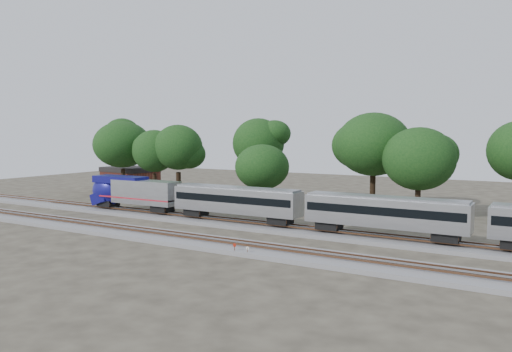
{
  "coord_description": "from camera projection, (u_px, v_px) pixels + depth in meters",
  "views": [
    {
      "loc": [
        30.82,
        -42.66,
        10.79
      ],
      "look_at": [
        2.92,
        5.0,
        6.03
      ],
      "focal_mm": 35.0,
      "sensor_mm": 36.0,
      "label": 1
    }
  ],
  "objects": [
    {
      "name": "switch_lever",
      "position": [
        234.0,
        253.0,
        44.42
      ],
      "size": [
        0.57,
        0.45,
        0.3
      ],
      "primitive_type": "cube",
      "rotation": [
        0.0,
        0.0,
        0.34
      ],
      "color": "#512D19",
      "rests_on": "ground"
    },
    {
      "name": "tree_2",
      "position": [
        178.0,
        147.0,
        78.72
      ],
      "size": [
        8.69,
        8.69,
        12.25
      ],
      "color": "black",
      "rests_on": "ground"
    },
    {
      "name": "tree_5",
      "position": [
        373.0,
        144.0,
        68.71
      ],
      "size": [
        9.4,
        9.4,
        13.25
      ],
      "color": "black",
      "rests_on": "ground"
    },
    {
      "name": "tree_0",
      "position": [
        122.0,
        145.0,
        84.54
      ],
      "size": [
        9.0,
        9.0,
        12.69
      ],
      "color": "black",
      "rests_on": "ground"
    },
    {
      "name": "track_far",
      "position": [
        239.0,
        224.0,
        58.26
      ],
      "size": [
        160.0,
        5.0,
        0.73
      ],
      "color": "slate",
      "rests_on": "ground"
    },
    {
      "name": "tree_1",
      "position": [
        154.0,
        151.0,
        80.45
      ],
      "size": [
        8.04,
        8.04,
        11.33
      ],
      "color": "black",
      "rests_on": "ground"
    },
    {
      "name": "tree_6",
      "position": [
        419.0,
        159.0,
        62.36
      ],
      "size": [
        7.7,
        7.7,
        10.86
      ],
      "color": "black",
      "rests_on": "ground"
    },
    {
      "name": "switch_stand_white",
      "position": [
        248.0,
        250.0,
        43.63
      ],
      "size": [
        0.28,
        0.05,
        0.89
      ],
      "rotation": [
        0.0,
        0.0,
        0.1
      ],
      "color": "#512D19",
      "rests_on": "ground"
    },
    {
      "name": "ground",
      "position": [
        209.0,
        235.0,
        53.12
      ],
      "size": [
        160.0,
        160.0,
        0.0
      ],
      "primitive_type": "plane",
      "color": "#383328",
      "rests_on": "ground"
    },
    {
      "name": "brick_building",
      "position": [
        130.0,
        179.0,
        92.12
      ],
      "size": [
        10.13,
        7.62,
        4.56
      ],
      "rotation": [
        0.0,
        0.0,
        -0.1
      ],
      "color": "brown",
      "rests_on": "ground"
    },
    {
      "name": "switch_stand_red",
      "position": [
        235.0,
        248.0,
        44.21
      ],
      "size": [
        0.33,
        0.07,
        1.04
      ],
      "rotation": [
        0.0,
        0.0,
        -0.11
      ],
      "color": "#512D19",
      "rests_on": "ground"
    },
    {
      "name": "tree_3",
      "position": [
        258.0,
        143.0,
        76.95
      ],
      "size": [
        9.39,
        9.39,
        13.23
      ],
      "color": "black",
      "rests_on": "ground"
    },
    {
      "name": "tree_4",
      "position": [
        262.0,
        167.0,
        69.47
      ],
      "size": [
        6.18,
        6.18,
        8.72
      ],
      "color": "black",
      "rests_on": "ground"
    },
    {
      "name": "track_near",
      "position": [
        185.0,
        240.0,
        49.66
      ],
      "size": [
        160.0,
        5.0,
        0.73
      ],
      "color": "slate",
      "rests_on": "ground"
    }
  ]
}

